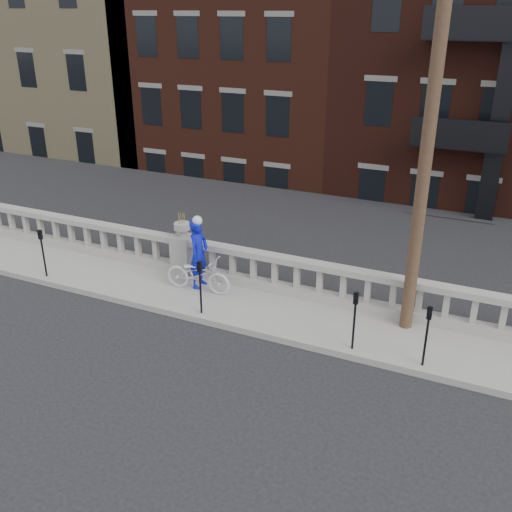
% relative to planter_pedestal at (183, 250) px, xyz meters
% --- Properties ---
extents(ground, '(120.00, 120.00, 0.00)m').
position_rel_planter_pedestal_xyz_m(ground, '(0.00, -3.95, -0.83)').
color(ground, black).
rests_on(ground, ground).
extents(sidewalk, '(32.00, 2.20, 0.15)m').
position_rel_planter_pedestal_xyz_m(sidewalk, '(0.00, -0.95, -0.76)').
color(sidewalk, gray).
rests_on(sidewalk, ground).
extents(balustrade, '(28.00, 0.34, 1.03)m').
position_rel_planter_pedestal_xyz_m(balustrade, '(0.00, 0.00, -0.19)').
color(balustrade, gray).
rests_on(balustrade, sidewalk).
extents(planter_pedestal, '(0.55, 0.55, 1.76)m').
position_rel_planter_pedestal_xyz_m(planter_pedestal, '(0.00, 0.00, 0.00)').
color(planter_pedestal, gray).
rests_on(planter_pedestal, sidewalk).
extents(lower_level, '(80.00, 44.00, 20.80)m').
position_rel_planter_pedestal_xyz_m(lower_level, '(0.56, 19.09, 1.80)').
color(lower_level, '#605E59').
rests_on(lower_level, ground).
extents(utility_pole, '(1.60, 0.28, 10.00)m').
position_rel_planter_pedestal_xyz_m(utility_pole, '(6.20, -0.35, 4.41)').
color(utility_pole, '#422D1E').
rests_on(utility_pole, sidewalk).
extents(parking_meter_a, '(0.10, 0.09, 1.36)m').
position_rel_planter_pedestal_xyz_m(parking_meter_a, '(-3.33, -1.80, 0.17)').
color(parking_meter_a, black).
rests_on(parking_meter_a, sidewalk).
extents(parking_meter_b, '(0.10, 0.09, 1.36)m').
position_rel_planter_pedestal_xyz_m(parking_meter_b, '(1.58, -1.80, 0.17)').
color(parking_meter_b, black).
rests_on(parking_meter_b, sidewalk).
extents(parking_meter_c, '(0.10, 0.09, 1.36)m').
position_rel_planter_pedestal_xyz_m(parking_meter_c, '(5.34, -1.80, 0.17)').
color(parking_meter_c, black).
rests_on(parking_meter_c, sidewalk).
extents(parking_meter_d, '(0.10, 0.09, 1.36)m').
position_rel_planter_pedestal_xyz_m(parking_meter_d, '(6.84, -1.80, 0.17)').
color(parking_meter_d, black).
rests_on(parking_meter_d, sidewalk).
extents(bicycle, '(1.83, 0.72, 0.94)m').
position_rel_planter_pedestal_xyz_m(bicycle, '(0.92, -0.79, -0.21)').
color(bicycle, silver).
rests_on(bicycle, sidewalk).
extents(cyclist, '(0.45, 0.68, 1.86)m').
position_rel_planter_pedestal_xyz_m(cyclist, '(0.81, -0.54, 0.25)').
color(cyclist, '#0B12AF').
rests_on(cyclist, sidewalk).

